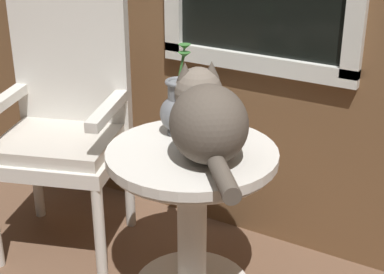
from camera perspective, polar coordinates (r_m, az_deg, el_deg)
The scene contains 4 objects.
wicker_side_table at distance 2.10m, azimuth -0.00°, elevation -5.73°, with size 0.60×0.60×0.59m.
wicker_chair at distance 2.45m, azimuth -12.25°, elevation 1.85°, with size 0.61×0.58×1.04m.
cat at distance 1.93m, azimuth 1.46°, elevation 1.85°, with size 0.46×0.52×0.28m.
pewter_vase_with_ivy at distance 2.11m, azimuth -1.33°, elevation 2.79°, with size 0.13×0.13×0.33m.
Camera 1 is at (0.98, -1.36, 1.45)m, focal length 55.00 mm.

